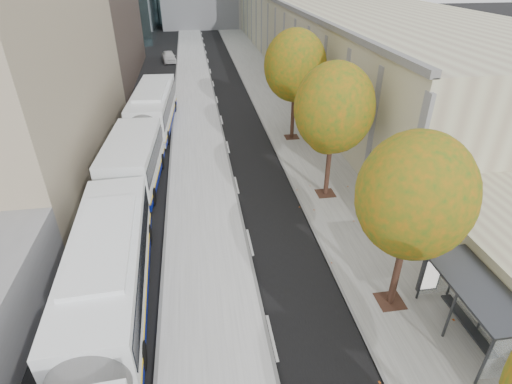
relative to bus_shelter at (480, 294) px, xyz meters
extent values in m
cube|color=#A9A9A9|center=(-9.56, 24.04, -2.11)|extent=(4.25, 150.00, 0.15)
cube|color=gray|center=(-1.56, 24.04, -2.15)|extent=(4.75, 150.00, 0.08)
cube|color=tan|center=(9.81, 53.04, 1.81)|extent=(18.00, 92.00, 8.00)
cube|color=#383A3F|center=(-0.19, 0.04, 0.37)|extent=(1.90, 4.40, 0.10)
cylinder|color=#383A3F|center=(-0.89, -1.96, -0.91)|extent=(0.10, 0.10, 2.40)
cube|color=silver|center=(0.53, 0.04, -0.86)|extent=(0.04, 4.00, 2.10)
cylinder|color=black|center=(-2.09, 2.04, -0.49)|extent=(0.28, 0.28, 3.24)
sphere|color=#1B5C16|center=(-2.09, 2.04, 3.08)|extent=(4.20, 4.20, 4.20)
cylinder|color=black|center=(-2.09, 11.04, -0.42)|extent=(0.28, 0.28, 3.38)
sphere|color=#1B5C16|center=(-2.09, 11.04, 3.29)|extent=(4.40, 4.40, 4.40)
cylinder|color=black|center=(-2.09, 20.04, -0.35)|extent=(0.28, 0.28, 3.51)
sphere|color=#1B5C16|center=(-2.09, 20.04, 3.51)|extent=(4.60, 4.60, 4.60)
cube|color=white|center=(-13.32, -0.13, -0.64)|extent=(3.47, 18.68, 3.10)
cube|color=black|center=(-13.32, -0.13, -0.07)|extent=(3.50, 17.94, 1.07)
cube|color=white|center=(-13.25, 19.76, -0.59)|extent=(3.87, 19.31, 3.20)
cube|color=black|center=(-13.25, 19.76, 0.00)|extent=(3.88, 18.55, 1.11)
cube|color=#007066|center=(-13.25, 10.20, -0.96)|extent=(2.03, 0.18, 1.24)
imported|color=silver|center=(-12.67, 49.06, -1.46)|extent=(2.24, 4.45, 1.45)
camera|label=1|loc=(-9.53, -9.07, 10.38)|focal=28.00mm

